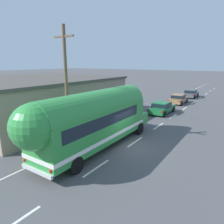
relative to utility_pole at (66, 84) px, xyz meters
name	(u,v)px	position (x,y,z in m)	size (l,w,h in m)	color
ground_plane	(128,146)	(4.25, 1.74, -4.42)	(300.00, 300.00, 0.00)	#4C4C4F
lane_markings	(159,110)	(1.84, 14.13, -4.42)	(3.56, 80.00, 0.01)	silver
roadside_building	(36,97)	(-8.61, 3.54, -2.25)	(14.21, 16.00, 4.34)	gray
utility_pole	(66,84)	(0.00, 0.00, 0.00)	(1.80, 0.24, 8.50)	brown
painted_bus	(92,118)	(2.54, -0.21, -2.12)	(2.64, 12.28, 4.12)	#2D8C3D
car_lead	(162,107)	(2.62, 12.81, -3.69)	(2.08, 4.49, 1.37)	#196633
car_second	(178,99)	(2.48, 20.09, -3.70)	(1.95, 4.31, 1.37)	olive
car_third	(191,93)	(2.68, 26.75, -3.69)	(2.02, 4.31, 1.37)	#474C51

